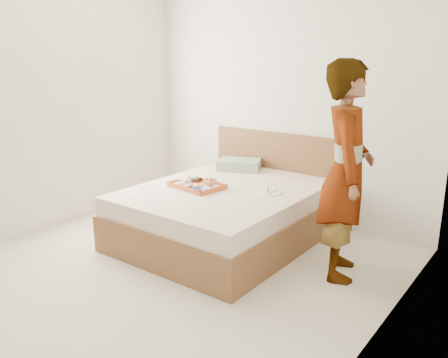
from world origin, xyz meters
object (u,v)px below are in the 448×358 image
tray (197,185)px  person (346,172)px  dinner_plate (271,192)px  bed (226,213)px

tray → person: bearing=13.7°
tray → dinner_plate: 0.73m
dinner_plate → person: person is taller
bed → person: 1.37m
dinner_plate → person: bearing=-10.8°
person → bed: bearing=65.4°
bed → person: size_ratio=1.13×
bed → dinner_plate: dinner_plate is taller
tray → dinner_plate: tray is taller
bed → person: bearing=-1.2°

